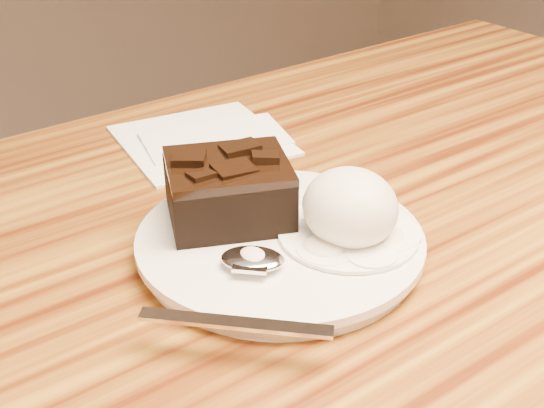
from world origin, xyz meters
TOP-DOWN VIEW (x-y plane):
  - plate at (-0.05, 0.06)m, footprint 0.22×0.22m
  - brownie at (-0.06, 0.10)m, footprint 0.12×0.11m
  - ice_cream_scoop at (-0.01, 0.03)m, footprint 0.07×0.07m
  - melt_puddle at (-0.01, 0.03)m, footprint 0.11×0.11m
  - spoon at (-0.09, 0.04)m, footprint 0.15×0.15m
  - napkin at (0.02, 0.27)m, footprint 0.17×0.17m
  - crumb_a at (-0.00, 0.06)m, footprint 0.01×0.01m
  - crumb_b at (-0.02, 0.08)m, footprint 0.01×0.01m

SIDE VIEW (x-z plane):
  - napkin at x=0.02m, z-range 0.75..0.76m
  - plate at x=-0.05m, z-range 0.75..0.77m
  - melt_puddle at x=-0.01m, z-range 0.77..0.77m
  - crumb_b at x=-0.02m, z-range 0.77..0.77m
  - crumb_a at x=0.00m, z-range 0.77..0.77m
  - spoon at x=-0.09m, z-range 0.77..0.78m
  - brownie at x=-0.06m, z-range 0.77..0.81m
  - ice_cream_scoop at x=-0.01m, z-range 0.76..0.82m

